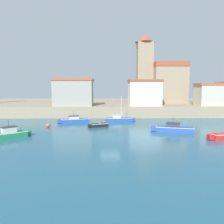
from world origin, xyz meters
name	(u,v)px	position (x,y,z in m)	size (l,w,h in m)	color
ground_plane	(110,137)	(0.00, 0.00, 0.00)	(200.00, 200.00, 0.00)	#235670
quay_seawall	(109,105)	(0.00, 38.02, 1.23)	(120.00, 40.00, 2.45)	gray
motorboat_blue_1	(74,120)	(-6.55, 12.35, 0.48)	(5.80, 2.85, 2.17)	#284C9E
motorboat_blue_2	(173,128)	(9.21, 3.35, 0.50)	(6.18, 3.25, 2.24)	#284C9E
dinghy_black_3	(99,125)	(-1.82, 7.77, 0.30)	(3.41, 2.14, 0.63)	black
sailboat_blue_4	(120,119)	(1.92, 13.59, 0.45)	(5.72, 1.74, 4.83)	#284C9E
motorboat_green_5	(8,134)	(-12.92, -0.38, 0.53)	(4.87, 4.32, 2.39)	#237A4C
mooring_buoy	(48,125)	(-10.10, 7.54, 0.31)	(0.61, 0.61, 0.61)	orange
church	(161,80)	(14.75, 34.15, 8.66)	(13.31, 14.99, 18.19)	gray
harbor_shed_near_wharf	(145,93)	(8.00, 21.63, 5.38)	(7.40, 5.04, 5.80)	silver
harbor_shed_mid_row	(74,92)	(-8.00, 21.47, 5.49)	(8.90, 5.69, 6.03)	gray
harbor_shed_far_end	(215,94)	(24.00, 21.16, 4.99)	(8.70, 4.94, 5.03)	#BCB29E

